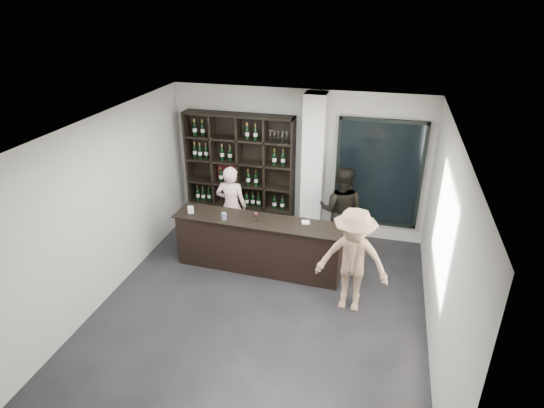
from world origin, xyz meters
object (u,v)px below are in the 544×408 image
(taster_black, at_px, (341,210))
(customer, at_px, (352,261))
(taster_pink, at_px, (231,206))
(tasting_counter, at_px, (258,245))
(wine_shelf, at_px, (240,173))

(taster_black, relative_size, customer, 0.99)
(taster_pink, bearing_deg, customer, 146.99)
(taster_black, xyz_separation_m, customer, (0.37, -1.69, 0.01))
(tasting_counter, bearing_deg, taster_black, 39.70)
(wine_shelf, relative_size, taster_pink, 1.50)
(taster_pink, height_order, taster_black, taster_black)
(taster_pink, distance_m, taster_black, 2.06)
(taster_pink, xyz_separation_m, taster_black, (2.05, 0.24, 0.05))
(taster_pink, relative_size, customer, 0.93)
(taster_pink, bearing_deg, tasting_counter, 132.87)
(wine_shelf, bearing_deg, customer, -41.18)
(tasting_counter, distance_m, taster_pink, 1.10)
(tasting_counter, distance_m, taster_black, 1.67)
(tasting_counter, xyz_separation_m, customer, (1.67, -0.70, 0.37))
(taster_pink, xyz_separation_m, customer, (2.42, -1.45, 0.06))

